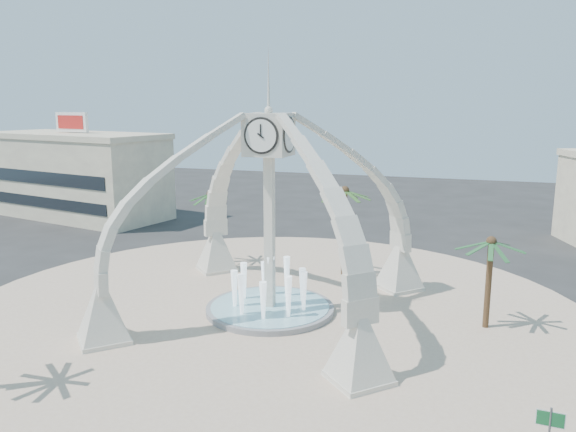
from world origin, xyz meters
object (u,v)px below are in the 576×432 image
(fountain, at_px, (270,308))
(palm_west, at_px, (210,195))
(clock_tower, at_px, (269,211))
(street_sign, at_px, (550,427))
(palm_east, at_px, (491,243))
(palm_north, at_px, (345,192))

(fountain, bearing_deg, palm_west, 133.70)
(clock_tower, distance_m, street_sign, 19.32)
(street_sign, bearing_deg, fountain, 144.99)
(palm_east, height_order, palm_north, palm_north)
(fountain, distance_m, palm_north, 11.11)
(clock_tower, distance_m, palm_east, 12.96)
(palm_north, bearing_deg, palm_east, -35.55)
(fountain, distance_m, palm_west, 13.17)
(palm_east, bearing_deg, clock_tower, -172.78)
(palm_west, relative_size, street_sign, 2.45)
(palm_west, bearing_deg, street_sign, -41.66)
(clock_tower, relative_size, palm_west, 2.81)
(palm_east, height_order, street_sign, palm_east)
(palm_west, xyz_separation_m, street_sign, (22.95, -20.42, -3.80))
(clock_tower, height_order, palm_east, clock_tower)
(street_sign, bearing_deg, clock_tower, 144.99)
(palm_west, bearing_deg, fountain, -46.30)
(fountain, height_order, palm_east, palm_east)
(clock_tower, bearing_deg, palm_east, 7.22)
(clock_tower, distance_m, fountain, 6.20)
(fountain, height_order, street_sign, fountain)
(palm_west, bearing_deg, clock_tower, -46.30)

